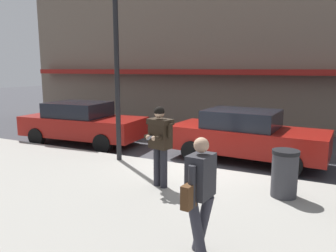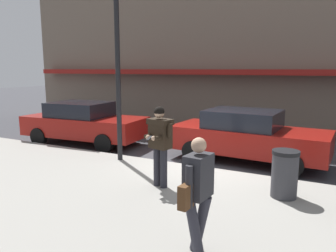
% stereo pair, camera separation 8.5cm
% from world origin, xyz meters
% --- Properties ---
extents(ground_plane, '(80.00, 80.00, 0.00)m').
position_xyz_m(ground_plane, '(0.00, 0.00, 0.00)').
color(ground_plane, '#3D3D42').
extents(sidewalk, '(32.00, 5.30, 0.14)m').
position_xyz_m(sidewalk, '(1.00, -2.85, 0.07)').
color(sidewalk, '#99968E').
rests_on(sidewalk, ground).
extents(curb_paint_line, '(28.00, 0.12, 0.01)m').
position_xyz_m(curb_paint_line, '(1.00, 0.05, 0.00)').
color(curb_paint_line, silver).
rests_on(curb_paint_line, ground).
extents(parked_sedan_near, '(4.62, 2.18, 1.54)m').
position_xyz_m(parked_sedan_near, '(-5.04, 0.94, 0.79)').
color(parked_sedan_near, maroon).
rests_on(parked_sedan_near, ground).
extents(parked_sedan_mid, '(4.60, 2.13, 1.54)m').
position_xyz_m(parked_sedan_mid, '(0.89, 1.33, 0.79)').
color(parked_sedan_mid, maroon).
rests_on(parked_sedan_mid, ground).
extents(man_texting_on_phone, '(0.63, 0.64, 1.81)m').
position_xyz_m(man_texting_on_phone, '(-0.21, -2.06, 1.25)').
color(man_texting_on_phone, '#23232B').
rests_on(man_texting_on_phone, sidewalk).
extents(pedestrian_with_bag, '(0.36, 0.72, 1.70)m').
position_xyz_m(pedestrian_with_bag, '(1.56, -4.23, 1.11)').
color(pedestrian_with_bag, '#33333D').
rests_on(pedestrian_with_bag, sidewalk).
extents(street_lamp_post, '(0.36, 0.36, 4.88)m').
position_xyz_m(street_lamp_post, '(-2.30, -0.65, 3.14)').
color(street_lamp_post, black).
rests_on(street_lamp_post, sidewalk).
extents(trash_bin, '(0.55, 0.55, 0.98)m').
position_xyz_m(trash_bin, '(2.34, -1.43, 0.63)').
color(trash_bin, '#38383D').
rests_on(trash_bin, sidewalk).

